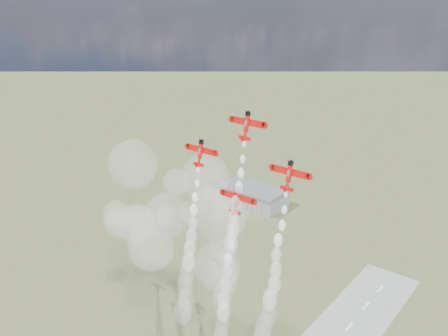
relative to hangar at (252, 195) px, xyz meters
name	(u,v)px	position (x,y,z in m)	size (l,w,h in m)	color
hangar	(252,195)	(0.00, 0.00, 0.00)	(50.00, 28.00, 13.00)	gray
plane_lead	(247,125)	(118.97, -176.95, 111.41)	(10.79, 3.69, 7.63)	#BE0D09
plane_left	(200,152)	(104.38, -178.93, 101.39)	(10.79, 3.69, 7.63)	#BE0D09
plane_right	(289,175)	(133.55, -178.93, 101.39)	(10.79, 3.69, 7.63)	#BE0D09
plane_slot	(237,200)	(118.97, -180.90, 91.38)	(10.79, 3.69, 7.63)	#BE0D09
smoke_trail_lead	(228,266)	(118.93, -184.70, 72.41)	(6.16, 11.76, 46.45)	white
smoke_trail_left	(186,283)	(104.37, -186.29, 61.97)	(5.76, 11.16, 47.09)	white
smoke_trail_right	(266,321)	(133.30, -186.90, 62.26)	(5.62, 12.10, 46.31)	white
smoke_trail_slot	(220,333)	(119.03, -188.52, 52.28)	(5.56, 11.72, 46.15)	white
drifted_smoke_cloud	(171,214)	(66.85, -154.30, 61.77)	(66.64, 36.59, 52.42)	white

